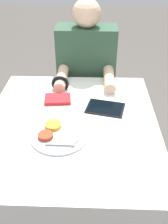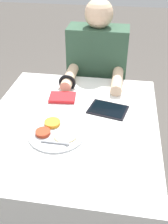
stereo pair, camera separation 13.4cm
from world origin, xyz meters
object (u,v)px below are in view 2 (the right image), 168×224
Objects in this scene: red_notebook at (62,98)px; tablet_device at (108,109)px; thali_tray at (56,133)px; person_diner at (96,89)px.

tablet_device is (0.28, -0.08, -0.00)m from red_notebook.
thali_tray reaches higher than tablet_device.
thali_tray reaches higher than red_notebook.
thali_tray is at bearing -98.36° from person_diner.
tablet_device is at bearing -76.87° from person_diner.
thali_tray is 1.73× the size of red_notebook.
tablet_device is 0.19× the size of person_diner.
tablet_device is at bearing 46.63° from thali_tray.
person_diner is (0.11, 0.77, -0.18)m from thali_tray.
red_notebook is at bearing -109.11° from person_diner.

